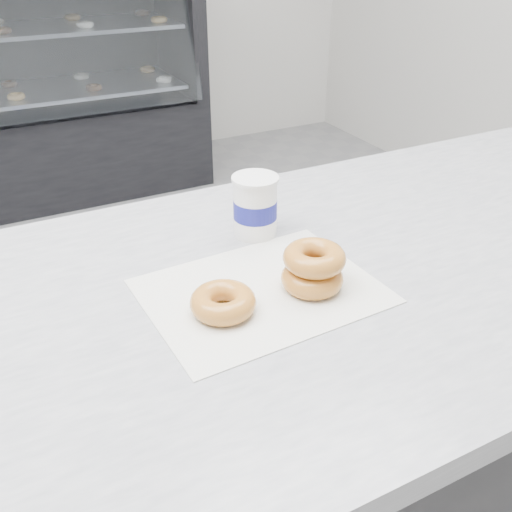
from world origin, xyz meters
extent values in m
plane|color=gray|center=(0.00, 0.00, 0.00)|extent=(5.00, 5.00, 0.00)
cube|color=#B4B4B9|center=(0.00, -0.60, 0.88)|extent=(3.06, 0.76, 0.04)
cube|color=black|center=(1.16, 2.10, 0.88)|extent=(0.08, 0.70, 0.75)
cube|color=silver|center=(0.28, -0.61, 0.90)|extent=(0.35, 0.27, 0.00)
torus|color=#C88937|center=(0.21, -0.64, 0.92)|extent=(0.11, 0.11, 0.03)
torus|color=#C88937|center=(0.35, -0.64, 0.92)|extent=(0.09, 0.09, 0.03)
torus|color=#C88937|center=(0.36, -0.64, 0.95)|extent=(0.10, 0.10, 0.03)
cylinder|color=white|center=(0.36, -0.45, 0.95)|extent=(0.10, 0.10, 0.11)
cylinder|color=white|center=(0.36, -0.45, 1.01)|extent=(0.08, 0.08, 0.01)
cylinder|color=navy|center=(0.36, -0.45, 0.95)|extent=(0.10, 0.10, 0.03)
camera|label=1|loc=(-0.05, -1.24, 1.38)|focal=40.00mm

